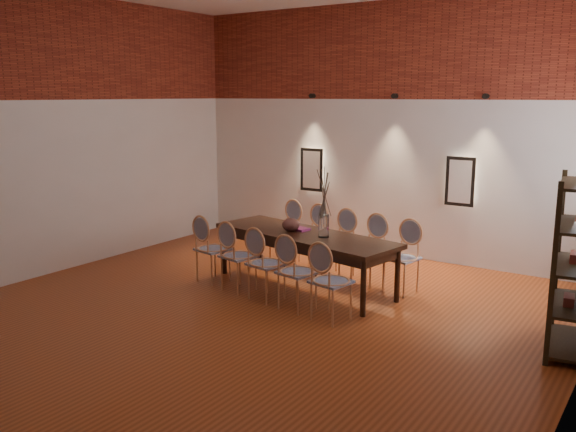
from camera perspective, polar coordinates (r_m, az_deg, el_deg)
The scene contains 26 objects.
floor at distance 7.36m, azimuth -3.27°, elevation -9.27°, with size 7.00×7.00×0.02m, color #92401A.
wall_back at distance 9.97m, azimuth 9.09°, elevation 7.86°, with size 7.00×0.10×4.00m, color silver.
wall_left at distance 9.49m, azimuth -20.92°, elevation 7.10°, with size 0.10×7.00×4.00m, color silver.
brick_band_back at distance 9.91m, azimuth 9.15°, elevation 15.08°, with size 7.00×0.02×1.50m, color maroon.
brick_band_left at distance 9.44m, azimuth -21.22°, elevation 14.67°, with size 0.02×7.00×1.50m, color maroon.
niche_left at distance 10.56m, azimuth 2.32°, elevation 4.37°, with size 0.36×0.06×0.66m, color #FFEAC6.
niche_right at distance 9.47m, azimuth 15.86°, elevation 3.14°, with size 0.36×0.06×0.66m, color #FFEAC6.
spot_fixture_left at distance 10.46m, azimuth 2.29°, elevation 11.17°, with size 0.08×0.08×0.10m, color black.
spot_fixture_mid at distance 9.75m, azimuth 9.95°, elevation 11.00°, with size 0.08×0.08×0.10m, color black.
spot_fixture_right at distance 9.27m, azimuth 18.01°, elevation 10.61°, with size 0.08×0.08×0.10m, color black.
dining_table at distance 8.26m, azimuth 1.55°, elevation -4.14°, with size 2.68×0.86×0.75m, color black.
chair_near_a at distance 8.53m, azimuth -7.03°, elevation -3.07°, with size 0.44×0.44×0.94m, color tan, non-canonical shape.
chair_near_b at distance 8.13m, azimuth -4.65°, elevation -3.74°, with size 0.44×0.44×0.94m, color tan, non-canonical shape.
chair_near_c at distance 7.75m, azimuth -2.02°, elevation -4.47°, with size 0.44×0.44×0.94m, color tan, non-canonical shape.
chair_near_d at distance 7.38m, azimuth 0.88°, elevation -5.26°, with size 0.44×0.44×0.94m, color tan, non-canonical shape.
chair_near_e at distance 7.04m, azimuth 4.07°, elevation -6.12°, with size 0.44×0.44×0.94m, color tan, non-canonical shape.
chair_far_a at distance 9.46m, azimuth -0.32°, elevation -1.55°, with size 0.44×0.44×0.94m, color tan, non-canonical shape.
chair_far_b at distance 9.10m, azimuth 2.10°, elevation -2.08°, with size 0.44×0.44×0.94m, color tan, non-canonical shape.
chair_far_c at distance 8.76m, azimuth 4.71°, elevation -2.64°, with size 0.44×0.44×0.94m, color tan, non-canonical shape.
chair_far_d at distance 8.44m, azimuth 7.52°, elevation -3.24°, with size 0.44×0.44×0.94m, color tan, non-canonical shape.
chair_far_e at distance 8.14m, azimuth 10.55°, elevation -3.87°, with size 0.44×0.44×0.94m, color tan, non-canonical shape.
vase at distance 7.92m, azimuth 3.36°, elevation -0.93°, with size 0.14×0.14×0.30m, color silver.
dried_branches at distance 7.84m, azimuth 3.40°, elevation 2.29°, with size 0.50×0.50×0.70m, color #4E3E30, non-canonical shape.
bowl at distance 8.25m, azimuth 0.27°, elevation -0.83°, with size 0.24×0.24×0.18m, color #592D24.
book at distance 8.35m, azimuth 1.07°, elevation -1.21°, with size 0.26×0.18×0.03m, color #85275D.
shelving_rack at distance 6.73m, azimuth 25.12°, elevation -4.22°, with size 0.38×1.00×1.80m, color black, non-canonical shape.
Camera 1 is at (4.18, -5.49, 2.58)m, focal length 38.00 mm.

